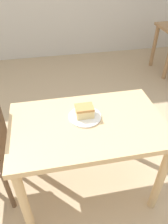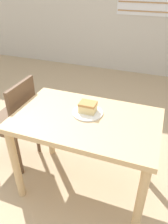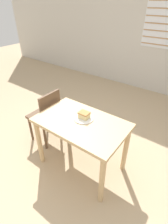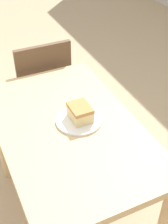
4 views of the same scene
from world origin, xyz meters
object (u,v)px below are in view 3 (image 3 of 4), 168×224
at_px(chair_near_window, 46,115).
at_px(cake_slice, 84,115).
at_px(plate, 84,118).
at_px(dining_table_near, 81,129).

height_order(chair_near_window, cake_slice, chair_near_window).
relative_size(plate, cake_slice, 1.88).
height_order(dining_table_near, plate, plate).
bearing_deg(plate, dining_table_near, -82.68).
distance_m(chair_near_window, cake_slice, 0.77).
bearing_deg(cake_slice, plate, -80.75).
xyz_separation_m(dining_table_near, plate, (-0.01, 0.06, 0.12)).
height_order(dining_table_near, cake_slice, cake_slice).
bearing_deg(chair_near_window, cake_slice, 88.37).
distance_m(dining_table_near, chair_near_window, 0.73).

